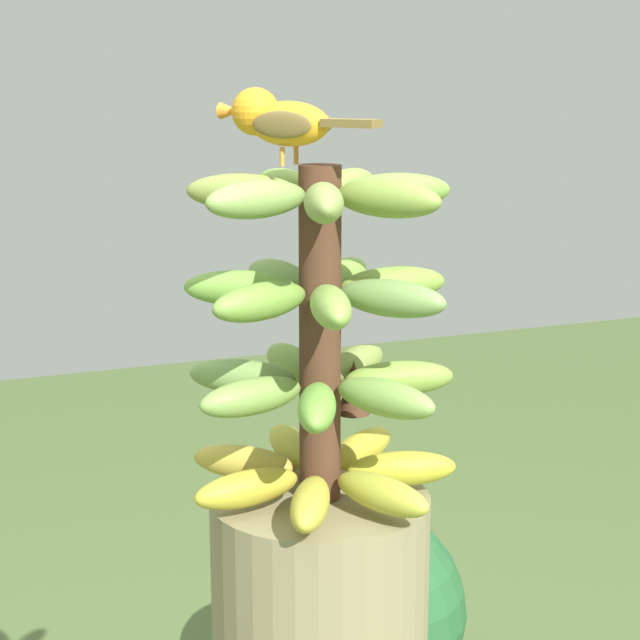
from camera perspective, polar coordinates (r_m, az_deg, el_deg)
banana_bunch at (r=1.14m, az=0.03°, el=-0.91°), size 0.29×0.30×0.36m
perched_bird at (r=1.11m, az=-2.19°, el=10.41°), size 0.16×0.13×0.08m
tropical_shrub at (r=2.37m, az=2.01°, el=-14.85°), size 0.45×0.45×0.51m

